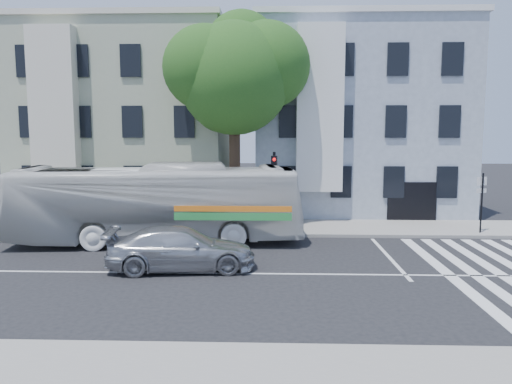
{
  "coord_description": "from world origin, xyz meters",
  "views": [
    {
      "loc": [
        1.94,
        -16.76,
        4.9
      ],
      "look_at": [
        1.25,
        3.69,
        2.4
      ],
      "focal_mm": 35.0,
      "sensor_mm": 36.0,
      "label": 1
    }
  ],
  "objects": [
    {
      "name": "traffic_signal",
      "position": [
        2.0,
        5.94,
        2.56
      ],
      "size": [
        0.41,
        0.52,
        3.96
      ],
      "rotation": [
        0.0,
        0.0,
        -0.17
      ],
      "color": "black",
      "rests_on": "ground"
    },
    {
      "name": "sedan",
      "position": [
        -1.3,
        0.47,
        0.76
      ],
      "size": [
        2.67,
        5.43,
        1.52
      ],
      "primitive_type": "imported",
      "rotation": [
        0.0,
        0.0,
        1.68
      ],
      "color": "#B0B2B7",
      "rests_on": "ground"
    },
    {
      "name": "hedge",
      "position": [
        -6.71,
        6.65,
        0.5
      ],
      "size": [
        8.53,
        1.29,
        0.7
      ],
      "primitive_type": null,
      "rotation": [
        0.0,
        0.0,
        -0.05
      ],
      "color": "#1C591D",
      "rests_on": "sidewalk_far"
    },
    {
      "name": "ground",
      "position": [
        0.0,
        0.0,
        0.0
      ],
      "size": [
        120.0,
        120.0,
        0.0
      ],
      "primitive_type": "plane",
      "color": "black",
      "rests_on": "ground"
    },
    {
      "name": "far_sign_pole",
      "position": [
        11.73,
        6.73,
        1.91
      ],
      "size": [
        0.5,
        0.23,
        2.82
      ],
      "rotation": [
        0.0,
        0.0,
        0.29
      ],
      "color": "black",
      "rests_on": "sidewalk_far"
    },
    {
      "name": "bus",
      "position": [
        -3.13,
        4.63,
        1.76
      ],
      "size": [
        4.24,
        12.84,
        3.51
      ],
      "primitive_type": "imported",
      "rotation": [
        0.0,
        0.0,
        1.67
      ],
      "color": "silver",
      "rests_on": "ground"
    },
    {
      "name": "street_tree",
      "position": [
        0.06,
        8.74,
        7.83
      ],
      "size": [
        7.3,
        5.9,
        11.1
      ],
      "color": "#2D2116",
      "rests_on": "ground"
    },
    {
      "name": "building_left",
      "position": [
        -7.0,
        15.0,
        5.5
      ],
      "size": [
        12.0,
        10.0,
        11.0
      ],
      "primitive_type": "cube",
      "color": "#9BA388",
      "rests_on": "ground"
    },
    {
      "name": "sidewalk_far",
      "position": [
        0.0,
        8.0,
        0.07
      ],
      "size": [
        80.0,
        4.0,
        0.15
      ],
      "primitive_type": "cube",
      "color": "gray",
      "rests_on": "ground"
    },
    {
      "name": "building_right",
      "position": [
        7.0,
        15.0,
        5.5
      ],
      "size": [
        12.0,
        10.0,
        11.0
      ],
      "primitive_type": "cube",
      "color": "#86919F",
      "rests_on": "ground"
    }
  ]
}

